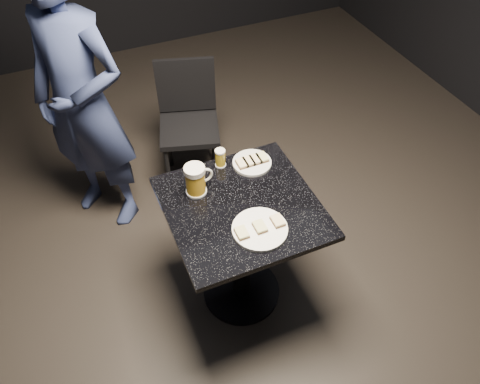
% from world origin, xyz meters
% --- Properties ---
extents(floor, '(6.00, 6.00, 0.00)m').
position_xyz_m(floor, '(0.00, 0.00, 0.00)').
color(floor, black).
rests_on(floor, ground).
extents(plate_large, '(0.25, 0.25, 0.01)m').
position_xyz_m(plate_large, '(0.02, -0.17, 0.76)').
color(plate_large, white).
rests_on(plate_large, table).
extents(plate_small, '(0.20, 0.20, 0.01)m').
position_xyz_m(plate_small, '(0.16, 0.24, 0.76)').
color(plate_small, silver).
rests_on(plate_small, table).
extents(patron, '(0.72, 0.73, 1.70)m').
position_xyz_m(patron, '(-0.55, 0.96, 0.85)').
color(patron, navy).
rests_on(patron, floor).
extents(table, '(0.70, 0.70, 0.75)m').
position_xyz_m(table, '(0.00, 0.00, 0.51)').
color(table, black).
rests_on(table, floor).
extents(beer_mug, '(0.14, 0.10, 0.16)m').
position_xyz_m(beer_mug, '(-0.16, 0.17, 0.83)').
color(beer_mug, silver).
rests_on(beer_mug, table).
extents(beer_tumbler, '(0.06, 0.06, 0.10)m').
position_xyz_m(beer_tumbler, '(0.01, 0.30, 0.80)').
color(beer_tumbler, silver).
rests_on(beer_tumbler, table).
extents(chair, '(0.47, 0.47, 0.86)m').
position_xyz_m(chair, '(0.08, 1.07, 0.50)').
color(chair, black).
rests_on(chair, floor).
extents(canapes_on_plate_large, '(0.23, 0.07, 0.02)m').
position_xyz_m(canapes_on_plate_large, '(0.02, -0.17, 0.77)').
color(canapes_on_plate_large, '#4C3521').
rests_on(canapes_on_plate_large, plate_large).
extents(canapes_on_plate_small, '(0.16, 0.07, 0.02)m').
position_xyz_m(canapes_on_plate_small, '(0.16, 0.24, 0.77)').
color(canapes_on_plate_small, '#4C3521').
rests_on(canapes_on_plate_small, plate_small).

